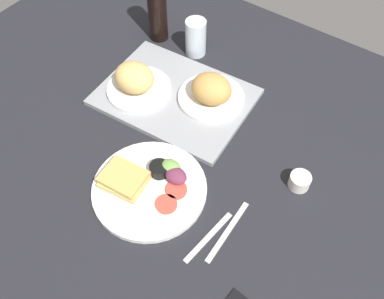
{
  "coord_description": "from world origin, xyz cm",
  "views": [
    {
      "loc": [
        41.31,
        -52.01,
        95.02
      ],
      "look_at": [
        2.0,
        3.0,
        4.0
      ],
      "focal_mm": 39.3,
      "sensor_mm": 36.0,
      "label": 1
    }
  ],
  "objects": [
    {
      "name": "bread_plate_near",
      "position": [
        -25.99,
        13.0,
        5.64
      ],
      "size": [
        19.82,
        19.82,
        9.91
      ],
      "color": "white",
      "rests_on": "serving_tray"
    },
    {
      "name": "drinking_glass",
      "position": [
        -22.73,
        39.69,
        6.25
      ],
      "size": [
        6.89,
        6.89,
        12.5
      ],
      "primitive_type": "cylinder",
      "color": "silver",
      "rests_on": "ground_plane"
    },
    {
      "name": "knife",
      "position": [
        22.07,
        -10.01,
        0.25
      ],
      "size": [
        2.02,
        19.04,
        0.5
      ],
      "primitive_type": "cube",
      "rotation": [
        0.0,
        0.0,
        1.6
      ],
      "color": "#B7B7BC",
      "rests_on": "ground_plane"
    },
    {
      "name": "espresso_cup",
      "position": [
        30.05,
        12.22,
        2.0
      ],
      "size": [
        5.6,
        5.6,
        4.0
      ],
      "primitive_type": "cylinder",
      "color": "silver",
      "rests_on": "ground_plane"
    },
    {
      "name": "fork",
      "position": [
        19.07,
        -14.01,
        0.25
      ],
      "size": [
        3.24,
        17.05,
        0.5
      ],
      "primitive_type": "cube",
      "rotation": [
        0.0,
        0.0,
        1.46
      ],
      "color": "#B7B7BC",
      "rests_on": "ground_plane"
    },
    {
      "name": "serving_tray",
      "position": [
        -15.45,
        18.36,
        0.8
      ],
      "size": [
        47.45,
        36.43,
        1.6
      ],
      "primitive_type": "cube",
      "rotation": [
        0.0,
        0.0,
        0.08
      ],
      "color": "gray",
      "rests_on": "ground_plane"
    },
    {
      "name": "ground_plane",
      "position": [
        0.0,
        0.0,
        -1.5
      ],
      "size": [
        190.0,
        150.0,
        3.0
      ],
      "primitive_type": "cube",
      "color": "black"
    },
    {
      "name": "plate_with_salad",
      "position": [
        -1.58,
        -11.6,
        1.65
      ],
      "size": [
        30.09,
        30.09,
        5.4
      ],
      "color": "white",
      "rests_on": "ground_plane"
    },
    {
      "name": "bread_plate_far",
      "position": [
        -5.06,
        22.75,
        5.53
      ],
      "size": [
        20.1,
        20.1,
        9.79
      ],
      "color": "white",
      "rests_on": "serving_tray"
    },
    {
      "name": "soda_bottle",
      "position": [
        -37.82,
        38.94,
        11.95
      ],
      "size": [
        6.4,
        6.4,
        23.9
      ],
      "primitive_type": "cylinder",
      "color": "black",
      "rests_on": "ground_plane"
    }
  ]
}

